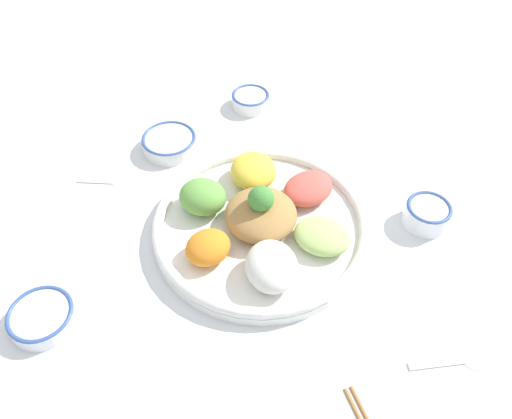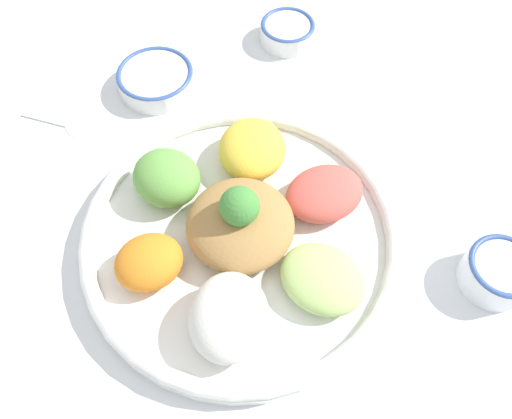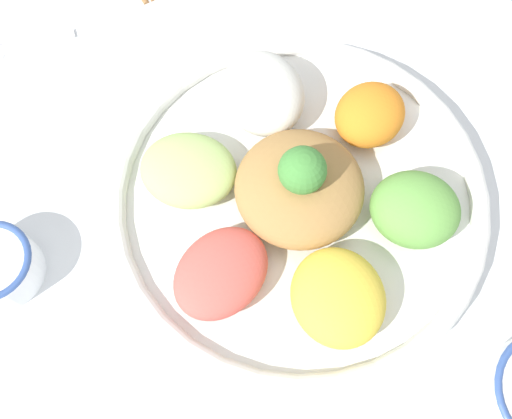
{
  "view_description": "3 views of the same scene",
  "coord_description": "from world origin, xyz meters",
  "views": [
    {
      "loc": [
        0.14,
        0.55,
        0.73
      ],
      "look_at": [
        0.02,
        -0.02,
        0.07
      ],
      "focal_mm": 35.0,
      "sensor_mm": 36.0,
      "label": 1
    },
    {
      "loc": [
        -0.02,
        0.27,
        0.58
      ],
      "look_at": [
        -0.01,
        -0.02,
        0.1
      ],
      "focal_mm": 35.0,
      "sensor_mm": 36.0,
      "label": 2
    },
    {
      "loc": [
        -0.12,
        -0.24,
        0.61
      ],
      "look_at": [
        -0.04,
        -0.03,
        0.03
      ],
      "focal_mm": 42.0,
      "sensor_mm": 36.0,
      "label": 3
    }
  ],
  "objects": [
    {
      "name": "ground_plane",
      "position": [
        0.0,
        0.0,
        0.0
      ],
      "size": [
        2.4,
        2.4,
        0.0
      ],
      "primitive_type": "plane",
      "color": "white"
    },
    {
      "name": "salad_platter",
      "position": [
        0.01,
        -0.03,
        0.03
      ],
      "size": [
        0.4,
        0.4,
        0.11
      ],
      "color": "white",
      "rests_on": "ground_plane"
    },
    {
      "name": "sauce_bowl_red",
      "position": [
        -0.3,
        0.01,
        0.03
      ],
      "size": [
        0.08,
        0.08,
        0.05
      ],
      "color": "white",
      "rests_on": "ground_plane"
    },
    {
      "name": "sauce_bowl_dark",
      "position": [
        -0.05,
        -0.42,
        0.02
      ],
      "size": [
        0.09,
        0.09,
        0.03
      ],
      "color": "white",
      "rests_on": "ground_plane"
    },
    {
      "name": "rice_bowl_plain",
      "position": [
        0.16,
        -0.3,
        0.02
      ],
      "size": [
        0.12,
        0.12,
        0.03
      ],
      "color": "white",
      "rests_on": "ground_plane"
    },
    {
      "name": "serving_spoon_extra",
      "position": [
        0.28,
        -0.22,
        0.0
      ],
      "size": [
        0.12,
        0.05,
        0.01
      ],
      "rotation": [
        0.0,
        0.0,
        6.02
      ],
      "color": "silver",
      "rests_on": "ground_plane"
    }
  ]
}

